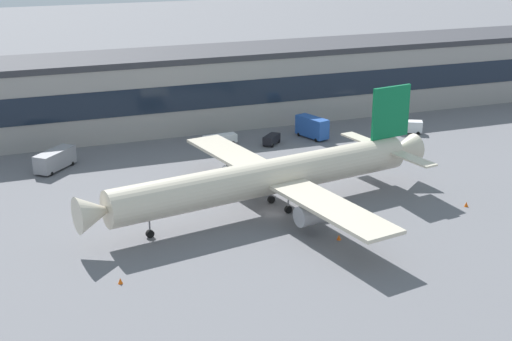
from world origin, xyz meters
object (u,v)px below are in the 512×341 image
at_px(airliner, 271,177).
at_px(fuel_truck, 54,159).
at_px(follow_me_car, 271,139).
at_px(crew_van, 408,126).
at_px(traffic_cone_1, 466,204).
at_px(traffic_cone_2, 120,281).
at_px(traffic_cone_3, 339,237).
at_px(catering_truck, 312,126).
at_px(traffic_cone_0, 392,233).
at_px(belt_loader, 219,139).

bearing_deg(airliner, fuel_truck, 132.67).
xyz_separation_m(fuel_truck, follow_me_car, (40.14, 0.42, -0.79)).
distance_m(airliner, crew_van, 49.86).
distance_m(crew_van, traffic_cone_1, 39.56).
relative_size(traffic_cone_1, traffic_cone_2, 1.03).
relative_size(fuel_truck, traffic_cone_1, 10.84).
bearing_deg(airliner, follow_me_car, 67.75).
distance_m(crew_van, traffic_cone_2, 78.86).
distance_m(traffic_cone_1, traffic_cone_3, 23.49).
relative_size(fuel_truck, traffic_cone_2, 11.14).
xyz_separation_m(airliner, catering_truck, (21.60, 31.98, -2.89)).
bearing_deg(traffic_cone_0, follow_me_car, 89.19).
height_order(airliner, traffic_cone_0, airliner).
xyz_separation_m(follow_me_car, traffic_cone_2, (-37.56, -45.30, -0.73)).
bearing_deg(traffic_cone_3, airliner, 108.87).
relative_size(traffic_cone_2, traffic_cone_3, 0.98).
relative_size(follow_me_car, traffic_cone_0, 7.87).
relative_size(airliner, crew_van, 10.06).
bearing_deg(traffic_cone_0, traffic_cone_2, -179.18).
relative_size(fuel_truck, traffic_cone_3, 10.96).
bearing_deg(fuel_truck, belt_loader, 7.09).
relative_size(traffic_cone_0, traffic_cone_3, 0.77).
xyz_separation_m(fuel_truck, traffic_cone_0, (39.51, -44.35, -1.60)).
relative_size(airliner, traffic_cone_1, 75.87).
relative_size(airliner, follow_me_car, 12.68).
height_order(airliner, traffic_cone_1, airliner).
height_order(airliner, belt_loader, airliner).
distance_m(airliner, traffic_cone_3, 14.59).
distance_m(airliner, traffic_cone_2, 29.56).
relative_size(catering_truck, traffic_cone_1, 10.26).
bearing_deg(fuel_truck, traffic_cone_0, -48.30).
height_order(crew_van, traffic_cone_2, crew_van).
height_order(catering_truck, follow_me_car, catering_truck).
bearing_deg(fuel_truck, airliner, -47.33).
bearing_deg(catering_truck, follow_me_car, -170.50).
xyz_separation_m(belt_loader, traffic_cone_0, (8.65, -48.19, -0.87)).
height_order(airliner, catering_truck, airliner).
bearing_deg(traffic_cone_0, traffic_cone_3, 170.05).
bearing_deg(airliner, traffic_cone_1, -18.50).
distance_m(airliner, traffic_cone_1, 29.54).
bearing_deg(airliner, catering_truck, 55.97).
bearing_deg(catering_truck, traffic_cone_1, -81.66).
height_order(fuel_truck, traffic_cone_1, fuel_truck).
xyz_separation_m(crew_van, follow_me_car, (-28.68, 2.53, -0.37)).
bearing_deg(traffic_cone_1, traffic_cone_3, -170.74).
xyz_separation_m(fuel_truck, traffic_cone_3, (32.14, -43.06, -1.51)).
bearing_deg(belt_loader, traffic_cone_1, -60.44).
distance_m(traffic_cone_2, traffic_cone_3, 29.61).
xyz_separation_m(airliner, traffic_cone_2, (-25.10, -14.85, -4.82)).
relative_size(crew_van, follow_me_car, 1.26).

